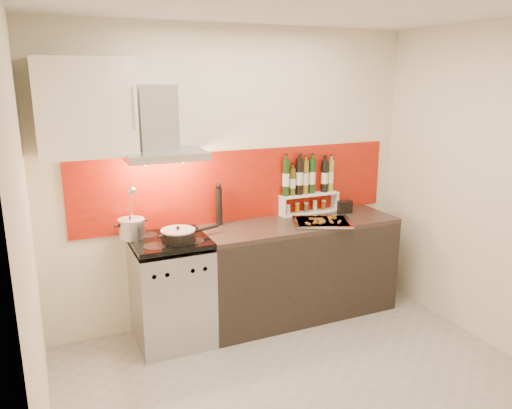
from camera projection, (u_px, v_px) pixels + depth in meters
name	position (u px, v px, depth m)	size (l,w,h in m)	color
floor	(310.00, 391.00, 3.55)	(3.40, 3.40, 0.00)	#9E9991
ceiling	(322.00, 1.00, 2.90)	(3.40, 2.80, 0.02)	white
back_wall	(236.00, 177.00, 4.46)	(3.40, 0.02, 2.60)	silver
left_wall	(29.00, 253.00, 2.55)	(0.02, 2.80, 2.60)	silver
right_wall	(504.00, 192.00, 3.89)	(0.02, 2.80, 2.60)	silver
backsplash	(241.00, 185.00, 4.49)	(3.00, 0.02, 0.64)	#951508
range_stove	(172.00, 292.00, 4.13)	(0.60, 0.60, 0.91)	#B7B7BA
counter	(299.00, 268.00, 4.61)	(1.80, 0.60, 0.90)	black
range_hood	(160.00, 133.00, 3.93)	(0.62, 0.50, 0.61)	#B7B7BA
upper_cabinet	(85.00, 108.00, 3.65)	(0.70, 0.35, 0.72)	white
stock_pot	(131.00, 228.00, 4.00)	(0.21, 0.21, 0.18)	#B7B7BA
saute_pan	(179.00, 235.00, 3.93)	(0.51, 0.27, 0.13)	black
utensil_jar	(132.00, 225.00, 3.94)	(0.09, 0.14, 0.45)	silver
pepper_mill	(219.00, 205.00, 4.36)	(0.06, 0.06, 0.38)	black
step_shelf	(307.00, 186.00, 4.72)	(0.59, 0.16, 0.54)	white
caddy_box	(345.00, 207.00, 4.76)	(0.14, 0.06, 0.12)	black
baking_tray	(322.00, 222.00, 4.44)	(0.61, 0.55, 0.03)	silver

